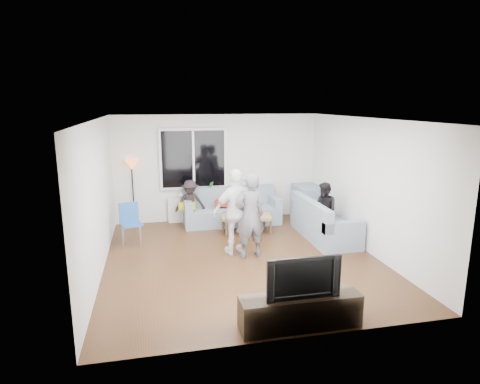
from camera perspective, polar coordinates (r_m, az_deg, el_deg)
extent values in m
cube|color=#56351C|center=(7.83, 0.22, -9.37)|extent=(5.00, 5.50, 0.04)
cube|color=white|center=(7.27, 0.23, 10.33)|extent=(5.00, 5.50, 0.04)
cube|color=silver|center=(10.11, -3.16, 3.41)|extent=(5.00, 0.04, 2.60)
cube|color=silver|center=(4.87, 7.31, -6.76)|extent=(5.00, 0.04, 2.60)
cube|color=silver|center=(7.33, -19.39, -0.79)|extent=(0.04, 5.50, 2.60)
cube|color=silver|center=(8.34, 17.39, 0.89)|extent=(0.04, 5.50, 2.60)
cube|color=white|center=(9.92, -6.54, 4.63)|extent=(1.62, 0.06, 1.47)
cube|color=black|center=(9.88, -6.51, 4.60)|extent=(1.50, 0.02, 1.35)
cube|color=white|center=(9.87, -6.51, 4.60)|extent=(0.05, 0.03, 1.35)
cube|color=silver|center=(10.13, -6.34, -2.36)|extent=(1.30, 0.12, 0.62)
imported|color=#2D6428|center=(10.03, -4.23, 0.45)|extent=(0.24, 0.21, 0.37)
imported|color=white|center=(9.98, -8.24, -0.33)|extent=(0.19, 0.19, 0.16)
cube|color=gray|center=(10.43, 10.03, -1.38)|extent=(0.85, 0.85, 0.85)
cube|color=gold|center=(9.67, -7.36, -1.88)|extent=(0.43, 0.38, 0.14)
cube|color=#9C2916|center=(9.85, -2.38, -1.51)|extent=(0.44, 0.40, 0.13)
cube|color=#957048|center=(9.25, 0.89, -4.44)|extent=(1.19, 0.79, 0.40)
cylinder|color=#9A1C40|center=(9.11, 0.97, -2.84)|extent=(0.17, 0.17, 0.17)
imported|color=#535359|center=(7.65, 1.41, -3.33)|extent=(0.65, 0.48, 1.62)
imported|color=white|center=(7.82, -0.47, -2.81)|extent=(1.03, 0.58, 1.66)
imported|color=black|center=(9.00, 11.71, -2.51)|extent=(0.58, 0.68, 1.21)
imported|color=black|center=(9.72, -6.95, -1.54)|extent=(0.73, 0.44, 1.10)
cube|color=#2E2217|center=(5.61, 8.38, -16.13)|extent=(1.60, 0.40, 0.44)
imported|color=black|center=(5.39, 8.55, -11.45)|extent=(0.98, 0.13, 0.56)
cylinder|color=black|center=(9.37, 2.85, -2.28)|extent=(0.07, 0.07, 0.21)
cylinder|color=#27971B|center=(9.05, 0.15, -2.81)|extent=(0.08, 0.08, 0.21)
cylinder|color=#B94F0A|center=(9.17, -1.08, -2.56)|extent=(0.07, 0.07, 0.22)
cylinder|color=orange|center=(9.18, 2.26, -2.55)|extent=(0.07, 0.07, 0.22)
cylinder|color=#33140B|center=(9.27, 0.96, -2.43)|extent=(0.07, 0.07, 0.21)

